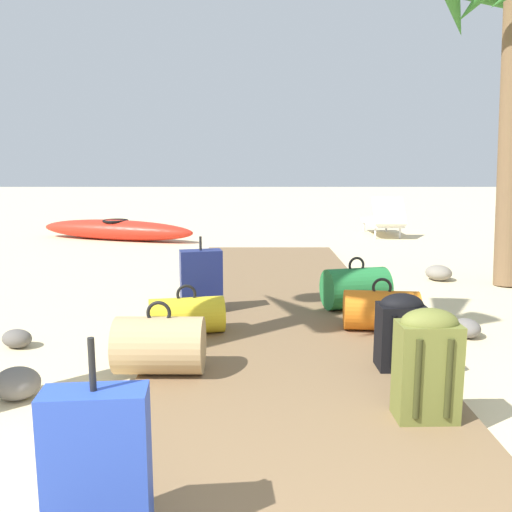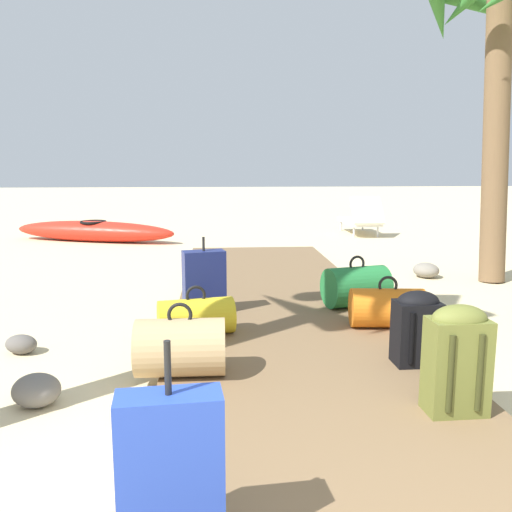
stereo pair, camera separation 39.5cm
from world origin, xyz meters
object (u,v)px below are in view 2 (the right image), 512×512
(kayak, at_px, (94,231))
(duffel_bag_green, at_px, (356,286))
(backpack_olive, at_px, (457,357))
(duffel_bag_orange, at_px, (387,308))
(suitcase_blue, at_px, (171,474))
(backpack_black, at_px, (417,326))
(suitcase_navy, at_px, (204,282))
(duffel_bag_yellow, at_px, (196,317))
(palm_tree_far_right, at_px, (509,26))
(lounge_chair, at_px, (361,219))
(duffel_bag_tan, at_px, (181,347))

(kayak, bearing_deg, duffel_bag_green, -55.40)
(backpack_olive, bearing_deg, duffel_bag_orange, 85.63)
(duffel_bag_orange, distance_m, suitcase_blue, 3.06)
(backpack_black, xyz_separation_m, suitcase_navy, (-1.49, 1.42, 0.02))
(duffel_bag_yellow, height_order, suitcase_navy, suitcase_navy)
(duffel_bag_yellow, xyz_separation_m, palm_tree_far_right, (3.66, 2.28, 2.83))
(lounge_chair, bearing_deg, kayak, -173.66)
(duffel_bag_yellow, distance_m, backpack_olive, 2.12)
(duffel_bag_orange, height_order, duffel_bag_tan, duffel_bag_tan)
(duffel_bag_orange, distance_m, kayak, 7.05)
(duffel_bag_tan, bearing_deg, lounge_chair, 66.85)
(duffel_bag_tan, height_order, palm_tree_far_right, palm_tree_far_right)
(duffel_bag_green, xyz_separation_m, kayak, (-3.65, 5.29, -0.08))
(duffel_bag_yellow, height_order, kayak, duffel_bag_yellow)
(backpack_olive, xyz_separation_m, kayak, (-3.61, 7.58, -0.21))
(duffel_bag_orange, bearing_deg, suitcase_blue, -121.73)
(suitcase_navy, bearing_deg, kayak, 111.95)
(suitcase_blue, relative_size, kayak, 0.24)
(backpack_olive, distance_m, duffel_bag_green, 2.30)
(backpack_olive, bearing_deg, backpack_black, 85.75)
(kayak, bearing_deg, palm_tree_far_right, -33.27)
(duffel_bag_orange, relative_size, backpack_olive, 1.03)
(duffel_bag_yellow, xyz_separation_m, backpack_olive, (1.48, -1.51, 0.17))
(suitcase_navy, bearing_deg, lounge_chair, 62.78)
(suitcase_blue, bearing_deg, kayak, 103.94)
(duffel_bag_green, height_order, palm_tree_far_right, palm_tree_far_right)
(duffel_bag_orange, xyz_separation_m, suitcase_navy, (-1.55, 0.56, 0.13))
(duffel_bag_orange, height_order, palm_tree_far_right, palm_tree_far_right)
(duffel_bag_tan, bearing_deg, duffel_bag_green, 45.77)
(duffel_bag_yellow, bearing_deg, backpack_olive, -45.41)
(suitcase_blue, bearing_deg, lounge_chair, 71.09)
(backpack_black, bearing_deg, duffel_bag_orange, 85.53)
(suitcase_blue, xyz_separation_m, suitcase_navy, (0.05, 3.16, -0.01))
(suitcase_navy, bearing_deg, suitcase_blue, -90.96)
(suitcase_blue, relative_size, duffel_bag_green, 1.17)
(lounge_chair, bearing_deg, duffel_bag_tan, -113.15)
(duffel_bag_green, bearing_deg, suitcase_navy, -175.12)
(backpack_olive, height_order, palm_tree_far_right, palm_tree_far_right)
(kayak, bearing_deg, duffel_bag_yellow, -70.69)
(duffel_bag_yellow, distance_m, palm_tree_far_right, 5.15)
(suitcase_blue, height_order, lounge_chair, suitcase_blue)
(backpack_olive, height_order, lounge_chair, lounge_chair)
(suitcase_navy, bearing_deg, palm_tree_far_right, 24.17)
(backpack_black, bearing_deg, duffel_bag_green, 90.71)
(backpack_black, relative_size, duffel_bag_tan, 0.89)
(duffel_bag_green, xyz_separation_m, palm_tree_far_right, (2.14, 1.49, 2.78))
(suitcase_blue, xyz_separation_m, duffel_bag_tan, (-0.07, 1.65, -0.11))
(duffel_bag_green, distance_m, palm_tree_far_right, 3.81)
(backpack_olive, xyz_separation_m, suitcase_navy, (-1.43, 2.17, -0.03))
(duffel_bag_green, bearing_deg, duffel_bag_tan, -134.23)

